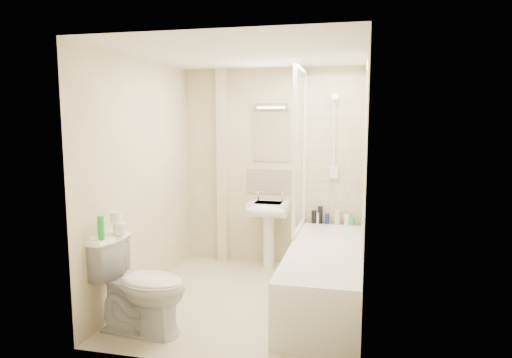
# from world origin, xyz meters

# --- Properties ---
(floor) EXTENTS (2.50, 2.50, 0.00)m
(floor) POSITION_xyz_m (0.00, 0.00, 0.00)
(floor) COLOR beige
(floor) RESTS_ON ground
(wall_back) EXTENTS (2.20, 0.02, 2.40)m
(wall_back) POSITION_xyz_m (0.00, 1.25, 1.20)
(wall_back) COLOR beige
(wall_back) RESTS_ON ground
(wall_left) EXTENTS (0.02, 2.50, 2.40)m
(wall_left) POSITION_xyz_m (-1.10, 0.00, 1.20)
(wall_left) COLOR beige
(wall_left) RESTS_ON ground
(wall_right) EXTENTS (0.02, 2.50, 2.40)m
(wall_right) POSITION_xyz_m (1.10, 0.00, 1.20)
(wall_right) COLOR beige
(wall_right) RESTS_ON ground
(ceiling) EXTENTS (2.20, 2.50, 0.02)m
(ceiling) POSITION_xyz_m (0.00, 0.00, 2.40)
(ceiling) COLOR white
(ceiling) RESTS_ON wall_back
(tile_back) EXTENTS (0.70, 0.01, 1.75)m
(tile_back) POSITION_xyz_m (0.75, 1.24, 1.42)
(tile_back) COLOR beige
(tile_back) RESTS_ON wall_back
(tile_right) EXTENTS (0.01, 2.10, 1.75)m
(tile_right) POSITION_xyz_m (1.09, 0.11, 1.42)
(tile_right) COLOR beige
(tile_right) RESTS_ON wall_right
(pipe_boxing) EXTENTS (0.12, 0.12, 2.40)m
(pipe_boxing) POSITION_xyz_m (-0.62, 1.19, 1.20)
(pipe_boxing) COLOR beige
(pipe_boxing) RESTS_ON ground
(splashback) EXTENTS (0.60, 0.02, 0.30)m
(splashback) POSITION_xyz_m (-0.01, 1.24, 1.03)
(splashback) COLOR beige
(splashback) RESTS_ON wall_back
(mirror) EXTENTS (0.46, 0.01, 0.60)m
(mirror) POSITION_xyz_m (-0.01, 1.24, 1.58)
(mirror) COLOR white
(mirror) RESTS_ON wall_back
(strip_light) EXTENTS (0.42, 0.07, 0.07)m
(strip_light) POSITION_xyz_m (-0.01, 1.22, 1.95)
(strip_light) COLOR silver
(strip_light) RESTS_ON wall_back
(bathtub) EXTENTS (0.70, 2.10, 0.55)m
(bathtub) POSITION_xyz_m (0.75, 0.11, 0.29)
(bathtub) COLOR white
(bathtub) RESTS_ON ground
(shower_screen) EXTENTS (0.04, 0.92, 1.80)m
(shower_screen) POSITION_xyz_m (0.40, 0.80, 1.45)
(shower_screen) COLOR white
(shower_screen) RESTS_ON bathtub
(shower_fixture) EXTENTS (0.10, 0.16, 0.99)m
(shower_fixture) POSITION_xyz_m (0.75, 1.19, 1.55)
(shower_fixture) COLOR white
(shower_fixture) RESTS_ON wall_back
(pedestal_sink) EXTENTS (0.47, 0.45, 0.91)m
(pedestal_sink) POSITION_xyz_m (-0.01, 1.01, 0.64)
(pedestal_sink) COLOR white
(pedestal_sink) RESTS_ON ground
(bottle_black_a) EXTENTS (0.06, 0.06, 0.16)m
(bottle_black_a) POSITION_xyz_m (0.53, 1.16, 0.63)
(bottle_black_a) COLOR black
(bottle_black_a) RESTS_ON bathtub
(bottle_white_a) EXTENTS (0.05, 0.05, 0.13)m
(bottle_white_a) POSITION_xyz_m (0.59, 1.16, 0.62)
(bottle_white_a) COLOR silver
(bottle_white_a) RESTS_ON bathtub
(bottle_black_b) EXTENTS (0.06, 0.06, 0.21)m
(bottle_black_b) POSITION_xyz_m (0.61, 1.16, 0.65)
(bottle_black_b) COLOR black
(bottle_black_b) RESTS_ON bathtub
(bottle_blue) EXTENTS (0.05, 0.05, 0.12)m
(bottle_blue) POSITION_xyz_m (0.69, 1.16, 0.61)
(bottle_blue) COLOR navy
(bottle_blue) RESTS_ON bathtub
(bottle_cream) EXTENTS (0.06, 0.06, 0.18)m
(bottle_cream) POSITION_xyz_m (0.81, 1.16, 0.64)
(bottle_cream) COLOR beige
(bottle_cream) RESTS_ON bathtub
(bottle_white_b) EXTENTS (0.06, 0.06, 0.12)m
(bottle_white_b) POSITION_xyz_m (0.92, 1.16, 0.61)
(bottle_white_b) COLOR white
(bottle_white_b) RESTS_ON bathtub
(bottle_green) EXTENTS (0.06, 0.06, 0.10)m
(bottle_green) POSITION_xyz_m (0.98, 1.16, 0.60)
(bottle_green) COLOR green
(bottle_green) RESTS_ON bathtub
(toilet) EXTENTS (0.62, 0.90, 0.83)m
(toilet) POSITION_xyz_m (-0.72, -0.85, 0.41)
(toilet) COLOR white
(toilet) RESTS_ON ground
(toilet_roll_lower) EXTENTS (0.11, 0.11, 0.09)m
(toilet_roll_lower) POSITION_xyz_m (-0.93, -0.78, 0.87)
(toilet_roll_lower) COLOR white
(toilet_roll_lower) RESTS_ON toilet
(toilet_roll_upper) EXTENTS (0.10, 0.10, 0.09)m
(toilet_roll_upper) POSITION_xyz_m (-0.97, -0.76, 0.97)
(toilet_roll_upper) COLOR white
(toilet_roll_upper) RESTS_ON toilet_roll_lower
(green_bottle) EXTENTS (0.05, 0.05, 0.19)m
(green_bottle) POSITION_xyz_m (-1.00, -0.96, 0.92)
(green_bottle) COLOR green
(green_bottle) RESTS_ON toilet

